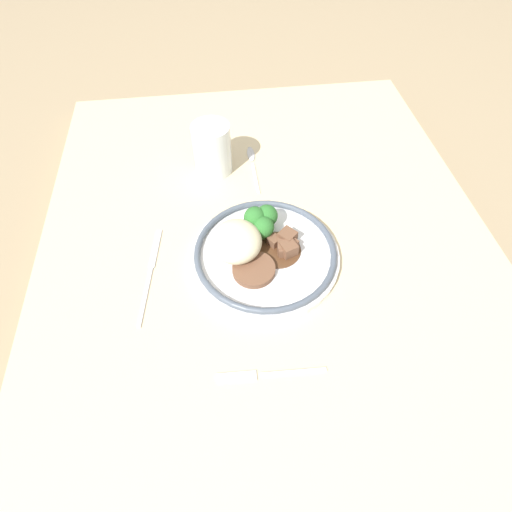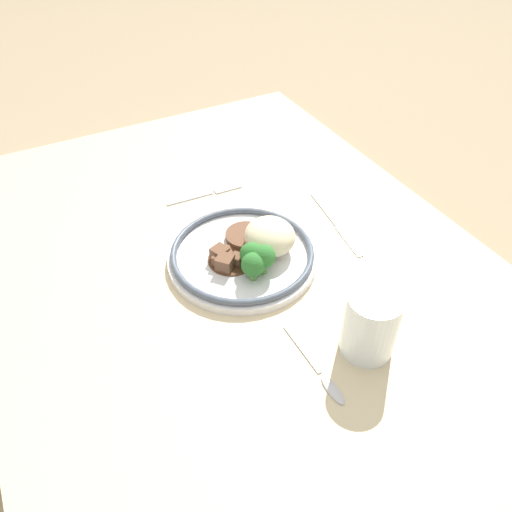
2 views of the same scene
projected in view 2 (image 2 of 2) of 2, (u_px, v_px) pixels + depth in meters
ground_plane at (236, 275)px, 0.97m from camera, size 8.00×8.00×0.00m
dining_table at (236, 268)px, 0.96m from camera, size 1.23×0.90×0.04m
plate at (248, 252)px, 0.93m from camera, size 0.28×0.28×0.08m
juice_glass at (370, 327)px, 0.76m from camera, size 0.08×0.08×0.11m
fork at (213, 193)px, 1.11m from camera, size 0.02×0.17×0.00m
knife at (336, 225)px, 1.02m from camera, size 0.22×0.04×0.00m
spoon at (324, 380)px, 0.74m from camera, size 0.16×0.02×0.01m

